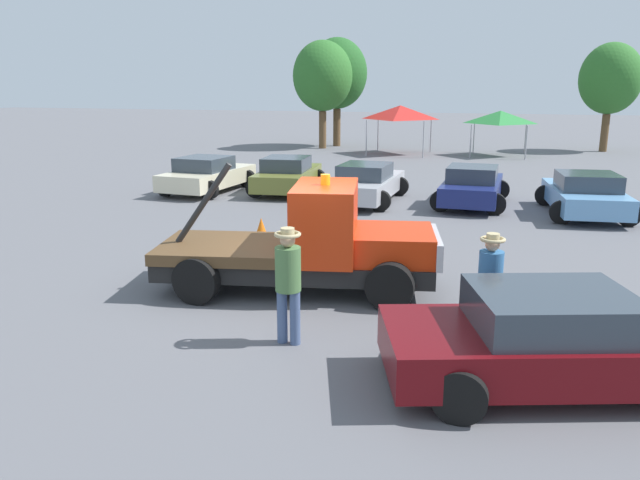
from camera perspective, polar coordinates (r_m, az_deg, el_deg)
ground_plane at (r=12.42m, az=-2.21°, el=-4.54°), size 160.00×160.00×0.00m
tow_truck at (r=12.12m, az=-0.72°, el=-0.52°), size 5.69×2.99×2.51m
foreground_car at (r=8.98m, az=21.33°, el=-8.57°), size 5.18×3.32×1.34m
person_near_truck at (r=10.04m, az=15.29°, el=-3.41°), size 0.39×0.39×1.75m
person_at_hood at (r=9.58m, az=-2.94°, el=-3.34°), size 0.41×0.41×1.86m
parked_car_cream at (r=23.96m, az=-10.29°, el=5.89°), size 2.67×4.41×1.34m
parked_car_olive at (r=23.56m, az=-2.99°, el=5.96°), size 2.66×4.46×1.34m
parked_car_silver at (r=21.57m, az=4.24°, el=5.19°), size 2.44×4.59×1.34m
parked_car_navy at (r=21.49m, az=13.74°, el=4.79°), size 2.43×4.26×1.34m
parked_car_skyblue at (r=20.93m, az=23.07°, el=3.83°), size 2.82×4.44×1.34m
canopy_tent_red at (r=36.85m, az=7.35°, el=11.50°), size 3.28×3.28×2.78m
canopy_tent_green at (r=37.00m, az=16.17°, el=10.73°), size 2.99×2.99×2.52m
tree_left at (r=41.40m, az=1.58°, el=14.95°), size 3.84×3.84×6.87m
tree_center at (r=41.59m, az=25.02°, el=13.21°), size 3.56×3.56×6.35m
tree_right at (r=39.85m, az=0.25°, el=14.74°), size 3.70×3.70×6.60m
traffic_cone at (r=16.52m, az=-5.39°, el=1.04°), size 0.40×0.40×0.55m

